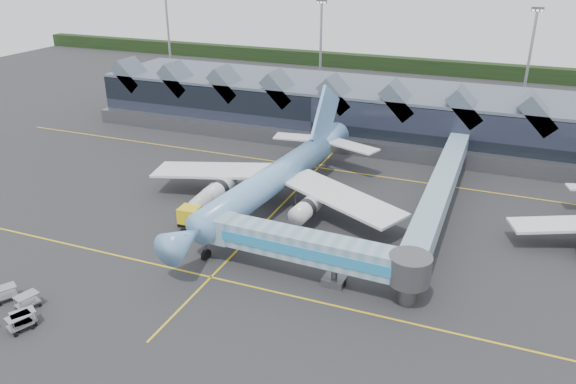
% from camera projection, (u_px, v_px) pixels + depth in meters
% --- Properties ---
extents(ground, '(260.00, 260.00, 0.00)m').
position_uv_depth(ground, '(243.00, 244.00, 68.59)').
color(ground, '#262629').
rests_on(ground, ground).
extents(taxi_stripes, '(120.00, 60.00, 0.01)m').
position_uv_depth(taxi_stripes, '(275.00, 211.00, 77.08)').
color(taxi_stripes, yellow).
rests_on(taxi_stripes, ground).
extents(tree_line_far, '(260.00, 4.00, 4.00)m').
position_uv_depth(tree_line_far, '(412.00, 65.00, 161.14)').
color(tree_line_far, black).
rests_on(tree_line_far, ground).
extents(terminal, '(90.00, 22.25, 12.52)m').
position_uv_depth(terminal, '(327.00, 107.00, 108.55)').
color(terminal, black).
rests_on(terminal, ground).
extents(light_masts, '(132.40, 42.56, 22.45)m').
position_uv_depth(light_masts, '(480.00, 63.00, 109.65)').
color(light_masts, '#989AA1').
rests_on(light_masts, ground).
extents(main_airliner, '(38.46, 44.49, 14.28)m').
position_uv_depth(main_airliner, '(275.00, 178.00, 77.08)').
color(main_airliner, '#6AA3D7').
rests_on(main_airliner, ground).
extents(jet_bridge, '(25.19, 4.70, 5.54)m').
position_uv_depth(jet_bridge, '(325.00, 252.00, 59.33)').
color(jet_bridge, '#6A99B2').
rests_on(jet_bridge, ground).
extents(fuel_truck, '(3.43, 10.23, 3.41)m').
position_uv_depth(fuel_truck, '(203.00, 203.00, 74.95)').
color(fuel_truck, black).
rests_on(fuel_truck, ground).
extents(baggage_carts, '(7.48, 7.69, 1.54)m').
position_uv_depth(baggage_carts, '(11.00, 312.00, 54.52)').
color(baggage_carts, '#9A9CA2').
rests_on(baggage_carts, ground).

